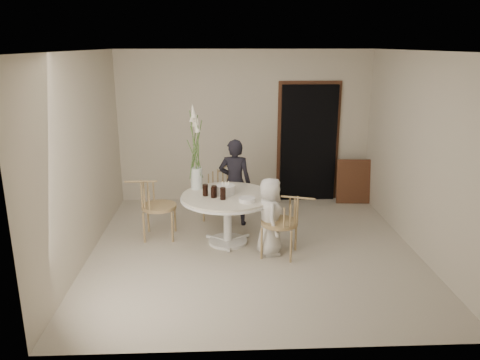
{
  "coord_description": "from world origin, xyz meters",
  "views": [
    {
      "loc": [
        -0.45,
        -6.03,
        2.79
      ],
      "look_at": [
        -0.17,
        0.3,
        0.93
      ],
      "focal_mm": 35.0,
      "sensor_mm": 36.0,
      "label": 1
    }
  ],
  "objects_px": {
    "chair_left": "(150,201)",
    "girl": "(235,182)",
    "boy": "(270,217)",
    "table": "(228,203)",
    "flower_vase": "(196,154)",
    "birthday_cake": "(225,190)",
    "chair_right": "(288,217)",
    "chair_far": "(221,186)"
  },
  "relations": [
    {
      "from": "chair_right",
      "to": "boy",
      "type": "distance_m",
      "value": 0.26
    },
    {
      "from": "chair_right",
      "to": "flower_vase",
      "type": "height_order",
      "value": "flower_vase"
    },
    {
      "from": "table",
      "to": "birthday_cake",
      "type": "height_order",
      "value": "birthday_cake"
    },
    {
      "from": "chair_left",
      "to": "boy",
      "type": "bearing_deg",
      "value": -110.43
    },
    {
      "from": "girl",
      "to": "flower_vase",
      "type": "bearing_deg",
      "value": 45.96
    },
    {
      "from": "boy",
      "to": "chair_left",
      "type": "bearing_deg",
      "value": 67.18
    },
    {
      "from": "chair_far",
      "to": "birthday_cake",
      "type": "bearing_deg",
      "value": -65.99
    },
    {
      "from": "chair_far",
      "to": "flower_vase",
      "type": "relative_size",
      "value": 0.65
    },
    {
      "from": "flower_vase",
      "to": "chair_left",
      "type": "bearing_deg",
      "value": -174.91
    },
    {
      "from": "girl",
      "to": "chair_far",
      "type": "bearing_deg",
      "value": -46.96
    },
    {
      "from": "table",
      "to": "chair_far",
      "type": "distance_m",
      "value": 1.09
    },
    {
      "from": "chair_far",
      "to": "chair_right",
      "type": "distance_m",
      "value": 1.79
    },
    {
      "from": "birthday_cake",
      "to": "girl",
      "type": "bearing_deg",
      "value": 77.46
    },
    {
      "from": "boy",
      "to": "birthday_cake",
      "type": "relative_size",
      "value": 3.98
    },
    {
      "from": "girl",
      "to": "flower_vase",
      "type": "relative_size",
      "value": 1.1
    },
    {
      "from": "chair_left",
      "to": "birthday_cake",
      "type": "height_order",
      "value": "birthday_cake"
    },
    {
      "from": "chair_right",
      "to": "chair_left",
      "type": "xyz_separation_m",
      "value": [
        -1.94,
        0.73,
        0.02
      ]
    },
    {
      "from": "chair_right",
      "to": "chair_left",
      "type": "height_order",
      "value": "chair_left"
    },
    {
      "from": "girl",
      "to": "birthday_cake",
      "type": "xyz_separation_m",
      "value": [
        -0.16,
        -0.7,
        0.1
      ]
    },
    {
      "from": "table",
      "to": "girl",
      "type": "relative_size",
      "value": 0.96
    },
    {
      "from": "girl",
      "to": "boy",
      "type": "distance_m",
      "value": 1.22
    },
    {
      "from": "chair_far",
      "to": "chair_left",
      "type": "xyz_separation_m",
      "value": [
        -1.04,
        -0.82,
        0.04
      ]
    },
    {
      "from": "chair_right",
      "to": "flower_vase",
      "type": "xyz_separation_m",
      "value": [
        -1.25,
        0.79,
        0.69
      ]
    },
    {
      "from": "girl",
      "to": "flower_vase",
      "type": "distance_m",
      "value": 0.91
    },
    {
      "from": "birthday_cake",
      "to": "flower_vase",
      "type": "distance_m",
      "value": 0.68
    },
    {
      "from": "birthday_cake",
      "to": "table",
      "type": "bearing_deg",
      "value": -56.41
    },
    {
      "from": "table",
      "to": "chair_left",
      "type": "height_order",
      "value": "chair_left"
    },
    {
      "from": "flower_vase",
      "to": "girl",
      "type": "bearing_deg",
      "value": 36.35
    },
    {
      "from": "boy",
      "to": "table",
      "type": "bearing_deg",
      "value": 53.86
    },
    {
      "from": "chair_left",
      "to": "flower_vase",
      "type": "xyz_separation_m",
      "value": [
        0.68,
        0.06,
        0.68
      ]
    },
    {
      "from": "boy",
      "to": "birthday_cake",
      "type": "distance_m",
      "value": 0.77
    },
    {
      "from": "chair_left",
      "to": "flower_vase",
      "type": "distance_m",
      "value": 0.97
    },
    {
      "from": "chair_left",
      "to": "birthday_cake",
      "type": "xyz_separation_m",
      "value": [
        1.1,
        -0.22,
        0.22
      ]
    },
    {
      "from": "chair_left",
      "to": "girl",
      "type": "relative_size",
      "value": 0.64
    },
    {
      "from": "table",
      "to": "chair_right",
      "type": "bearing_deg",
      "value": -30.03
    },
    {
      "from": "chair_right",
      "to": "girl",
      "type": "bearing_deg",
      "value": -132.44
    },
    {
      "from": "table",
      "to": "chair_left",
      "type": "bearing_deg",
      "value": 167.04
    },
    {
      "from": "chair_left",
      "to": "flower_vase",
      "type": "relative_size",
      "value": 0.71
    },
    {
      "from": "chair_left",
      "to": "girl",
      "type": "xyz_separation_m",
      "value": [
        1.26,
        0.48,
        0.12
      ]
    },
    {
      "from": "table",
      "to": "flower_vase",
      "type": "distance_m",
      "value": 0.84
    },
    {
      "from": "girl",
      "to": "boy",
      "type": "height_order",
      "value": "girl"
    },
    {
      "from": "table",
      "to": "chair_far",
      "type": "bearing_deg",
      "value": 95.02
    }
  ]
}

